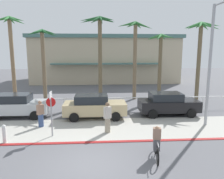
# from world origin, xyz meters

# --- Properties ---
(ground_plane) EXTENTS (80.00, 80.00, 0.00)m
(ground_plane) POSITION_xyz_m (0.00, 10.00, 0.00)
(ground_plane) COLOR #5B5B60
(sidewalk_strip) EXTENTS (44.00, 4.00, 0.02)m
(sidewalk_strip) POSITION_xyz_m (0.00, 4.20, 0.01)
(sidewalk_strip) COLOR #ADAAA0
(sidewalk_strip) RESTS_ON ground
(curb_paint) EXTENTS (44.00, 0.24, 0.03)m
(curb_paint) POSITION_xyz_m (0.00, 2.20, 0.01)
(curb_paint) COLOR maroon
(curb_paint) RESTS_ON ground
(building_backdrop) EXTENTS (22.17, 11.99, 7.02)m
(building_backdrop) POSITION_xyz_m (1.68, 27.29, 3.53)
(building_backdrop) COLOR #BCAD8E
(building_backdrop) RESTS_ON ground
(rail_fence) EXTENTS (27.54, 0.08, 1.04)m
(rail_fence) POSITION_xyz_m (0.00, 8.50, 0.84)
(rail_fence) COLOR white
(rail_fence) RESTS_ON ground
(stop_sign_bike_lane) EXTENTS (0.52, 0.56, 2.56)m
(stop_sign_bike_lane) POSITION_xyz_m (-2.18, 3.21, 1.68)
(stop_sign_bike_lane) COLOR gray
(stop_sign_bike_lane) RESTS_ON ground
(bollard_1) EXTENTS (0.20, 0.20, 1.00)m
(bollard_1) POSITION_xyz_m (-4.48, 2.45, 0.52)
(bollard_1) COLOR white
(bollard_1) RESTS_ON ground
(streetlight_curb) EXTENTS (0.24, 2.54, 7.50)m
(streetlight_curb) POSITION_xyz_m (7.38, 4.26, 4.28)
(streetlight_curb) COLOR #9EA0A5
(streetlight_curb) RESTS_ON ground
(palm_tree_2) EXTENTS (3.23, 2.95, 7.95)m
(palm_tree_2) POSITION_xyz_m (-7.72, 13.05, 5.96)
(palm_tree_2) COLOR #846B4C
(palm_tree_2) RESTS_ON ground
(palm_tree_3) EXTENTS (3.04, 3.28, 6.75)m
(palm_tree_3) POSITION_xyz_m (-4.69, 12.59, 5.07)
(palm_tree_3) COLOR #756047
(palm_tree_3) RESTS_ON ground
(palm_tree_4) EXTENTS (3.37, 3.00, 7.85)m
(palm_tree_4) POSITION_xyz_m (0.63, 11.91, 6.06)
(palm_tree_4) COLOR brown
(palm_tree_4) RESTS_ON ground
(palm_tree_5) EXTENTS (3.41, 3.07, 7.52)m
(palm_tree_5) POSITION_xyz_m (4.07, 12.61, 5.45)
(palm_tree_5) COLOR #756047
(palm_tree_5) RESTS_ON ground
(palm_tree_6) EXTENTS (2.78, 3.21, 6.40)m
(palm_tree_6) POSITION_xyz_m (6.61, 12.85, 4.72)
(palm_tree_6) COLOR brown
(palm_tree_6) RESTS_ON ground
(palm_tree_7) EXTENTS (3.71, 3.56, 7.35)m
(palm_tree_7) POSITION_xyz_m (9.75, 11.03, 5.72)
(palm_tree_7) COLOR brown
(palm_tree_7) RESTS_ON ground
(car_silver_1) EXTENTS (4.40, 2.02, 1.69)m
(car_silver_1) POSITION_xyz_m (-5.44, 7.14, 0.87)
(car_silver_1) COLOR #B2B7BC
(car_silver_1) RESTS_ON ground
(car_tan_2) EXTENTS (4.40, 2.02, 1.69)m
(car_tan_2) POSITION_xyz_m (0.15, 6.50, 0.87)
(car_tan_2) COLOR tan
(car_tan_2) RESTS_ON ground
(car_black_3) EXTENTS (4.40, 2.02, 1.69)m
(car_black_3) POSITION_xyz_m (5.64, 6.92, 0.87)
(car_black_3) COLOR black
(car_black_3) RESTS_ON ground
(cyclist_black_0) EXTENTS (0.40, 1.80, 1.50)m
(cyclist_black_0) POSITION_xyz_m (3.01, 0.33, 0.69)
(cyclist_black_0) COLOR black
(cyclist_black_0) RESTS_ON ground
(pedestrian_0) EXTENTS (0.48, 0.45, 1.83)m
(pedestrian_0) POSITION_xyz_m (0.96, 3.56, 0.86)
(pedestrian_0) COLOR gray
(pedestrian_0) RESTS_ON ground
(pedestrian_1) EXTENTS (0.46, 0.47, 1.71)m
(pedestrian_1) POSITION_xyz_m (-3.20, 4.85, 0.79)
(pedestrian_1) COLOR #384C7A
(pedestrian_1) RESTS_ON ground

